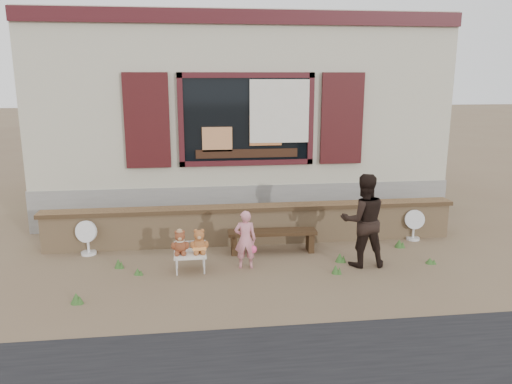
{
  "coord_description": "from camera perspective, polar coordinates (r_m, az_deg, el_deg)",
  "views": [
    {
      "loc": [
        -0.99,
        -7.21,
        2.85
      ],
      "look_at": [
        0.0,
        0.6,
        1.0
      ],
      "focal_mm": 35.0,
      "sensor_mm": 36.0,
      "label": 1
    }
  ],
  "objects": [
    {
      "name": "folding_chair",
      "position": [
        7.49,
        -7.54,
        -7.09
      ],
      "size": [
        0.48,
        0.42,
        0.29
      ],
      "rotation": [
        0.0,
        0.0,
        0.01
      ],
      "color": "silver",
      "rests_on": "ground"
    },
    {
      "name": "fan_left",
      "position": [
        8.55,
        -18.69,
        -4.93
      ],
      "size": [
        0.37,
        0.24,
        0.58
      ],
      "rotation": [
        0.0,
        0.0,
        -0.29
      ],
      "color": "white",
      "rests_on": "ground"
    },
    {
      "name": "grass_tufts",
      "position": [
        7.58,
        1.79,
        -8.32
      ],
      "size": [
        5.28,
        1.67,
        0.15
      ],
      "color": "#335C24",
      "rests_on": "ground"
    },
    {
      "name": "brick_wall",
      "position": [
        8.64,
        -0.33,
        -3.65
      ],
      "size": [
        7.1,
        0.36,
        0.67
      ],
      "color": "tan",
      "rests_on": "ground"
    },
    {
      "name": "child",
      "position": [
        7.51,
        -1.23,
        -5.44
      ],
      "size": [
        0.34,
        0.24,
        0.9
      ],
      "primitive_type": "imported",
      "rotation": [
        0.0,
        0.0,
        3.05
      ],
      "color": "pink",
      "rests_on": "ground"
    },
    {
      "name": "ground",
      "position": [
        7.82,
        0.56,
        -8.16
      ],
      "size": [
        80.0,
        80.0,
        0.0
      ],
      "primitive_type": "plane",
      "color": "brown",
      "rests_on": "ground"
    },
    {
      "name": "teddy_bear_left",
      "position": [
        7.43,
        -8.67,
        -5.62
      ],
      "size": [
        0.27,
        0.23,
        0.36
      ],
      "primitive_type": null,
      "rotation": [
        0.0,
        0.0,
        0.01
      ],
      "color": "brown",
      "rests_on": "folding_chair"
    },
    {
      "name": "adult",
      "position": [
        7.7,
        12.17,
        -3.17
      ],
      "size": [
        0.72,
        0.57,
        1.43
      ],
      "primitive_type": "imported",
      "rotation": [
        0.0,
        0.0,
        3.1
      ],
      "color": "black",
      "rests_on": "ground"
    },
    {
      "name": "fan_right",
      "position": [
        9.24,
        17.59,
        -3.57
      ],
      "size": [
        0.36,
        0.23,
        0.55
      ],
      "rotation": [
        0.0,
        0.0,
        -0.23
      ],
      "color": "silver",
      "rests_on": "ground"
    },
    {
      "name": "bench",
      "position": [
        8.21,
        1.87,
        -5.1
      ],
      "size": [
        1.45,
        0.35,
        0.37
      ],
      "rotation": [
        0.0,
        0.0,
        -0.03
      ],
      "color": "black",
      "rests_on": "ground"
    },
    {
      "name": "shopfront",
      "position": [
        11.77,
        -2.41,
        9.07
      ],
      "size": [
        8.04,
        5.13,
        4.0
      ],
      "color": "#B7B094",
      "rests_on": "ground"
    },
    {
      "name": "teddy_bear_right",
      "position": [
        7.43,
        -6.5,
        -5.53
      ],
      "size": [
        0.27,
        0.24,
        0.37
      ],
      "primitive_type": null,
      "rotation": [
        0.0,
        0.0,
        0.01
      ],
      "color": "brown",
      "rests_on": "folding_chair"
    }
  ]
}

